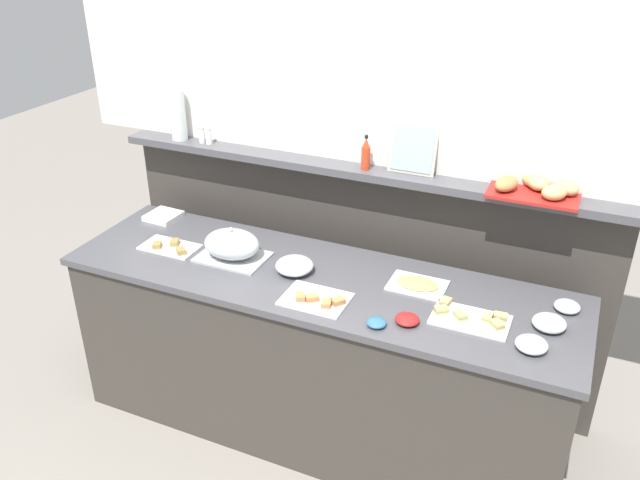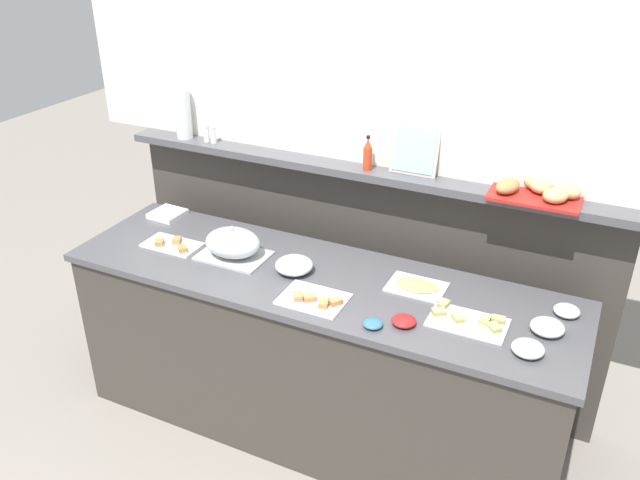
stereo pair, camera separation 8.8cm
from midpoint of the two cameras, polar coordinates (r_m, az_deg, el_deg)
The scene contains 22 objects.
ground_plane at distance 4.07m, azimuth 4.09°, elevation -10.57°, with size 12.00×12.00×0.00m, color gray.
buffet_counter at distance 3.35m, azimuth 0.42°, elevation -10.06°, with size 2.48×0.71×0.92m.
back_ledge_unit at distance 3.63m, azimuth 4.04°, elevation -2.52°, with size 2.67×0.22×1.32m.
upper_wall_panel at distance 3.21m, azimuth 4.98°, elevation 17.69°, with size 3.27×0.08×1.28m, color white.
sandwich_platter_front at distance 3.43m, azimuth -12.05°, elevation -0.40°, with size 0.30×0.17×0.04m.
sandwich_platter_rear at distance 2.84m, azimuth 13.68°, elevation -6.85°, with size 0.33×0.20×0.04m.
sandwich_platter_side at distance 2.90m, azimuth 0.36°, elevation -5.20°, with size 0.29×0.22×0.04m.
cold_cuts_platter at distance 3.04m, azimuth 9.25°, elevation -4.01°, with size 0.26×0.19×0.02m.
serving_cloche at distance 3.25m, azimuth -6.85°, elevation -0.35°, with size 0.34×0.24×0.17m.
glass_bowl_large at distance 3.01m, azimuth 21.51°, elevation -5.80°, with size 0.11×0.11×0.04m.
glass_bowl_medium at distance 3.11m, azimuth -1.47°, elevation -2.27°, with size 0.18×0.18×0.07m.
glass_bowl_small at distance 2.72m, azimuth 18.58°, elevation -9.01°, with size 0.13×0.13×0.05m.
glass_bowl_extra at distance 2.87m, azimuth 20.06°, elevation -7.20°, with size 0.14×0.14×0.06m.
condiment_bowl_red at distance 2.75m, azimuth 5.55°, elevation -7.29°, with size 0.08×0.08×0.03m, color teal.
condiment_bowl_cream at distance 2.78m, azimuth 8.23°, elevation -7.00°, with size 0.10×0.10×0.04m, color red.
napkin_stack at distance 3.76m, azimuth -12.51°, elevation 2.23°, with size 0.17×0.17×0.03m, color white.
hot_sauce_bottle at distance 3.23m, azimuth 4.96°, elevation 7.39°, with size 0.04×0.04×0.18m.
salt_shaker at distance 3.68m, azimuth -9.20°, elevation 9.12°, with size 0.03×0.03×0.09m.
pepper_shaker at distance 3.66m, azimuth -8.63°, elevation 9.04°, with size 0.03×0.03×0.09m.
bread_basket at distance 3.09m, azimuth 19.33°, elevation 4.13°, with size 0.40×0.28×0.08m.
framed_picture at distance 3.19m, azimuth 9.07°, elevation 7.76°, with size 0.23×0.07×0.24m.
water_carafe at distance 3.73m, azimuth -11.21°, elevation 10.73°, with size 0.09×0.09×0.27m, color silver.
Camera 2 is at (1.17, -2.38, 2.50)m, focal length 36.67 mm.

